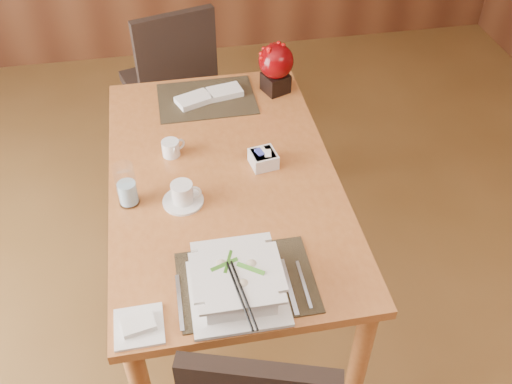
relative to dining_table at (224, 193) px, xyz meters
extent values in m
cube|color=#AD6330|center=(0.00, 0.00, 0.08)|extent=(0.90, 1.50, 0.04)
cylinder|color=#AD6330|center=(-0.39, 0.69, -0.30)|extent=(0.07, 0.07, 0.71)
cylinder|color=#AD6330|center=(0.39, -0.69, -0.30)|extent=(0.07, 0.07, 0.71)
cylinder|color=#AD6330|center=(0.39, 0.69, -0.30)|extent=(0.07, 0.07, 0.71)
cube|color=black|center=(0.00, -0.55, 0.10)|extent=(0.45, 0.33, 0.01)
cube|color=black|center=(0.00, 0.55, 0.10)|extent=(0.45, 0.33, 0.01)
cube|color=silver|center=(-0.04, -0.59, 0.10)|extent=(0.31, 0.31, 0.01)
cube|color=silver|center=(-0.04, -0.59, 0.16)|extent=(0.22, 0.22, 0.10)
cylinder|color=tan|center=(-0.04, -0.59, 0.16)|extent=(0.20, 0.20, 0.09)
cylinder|color=silver|center=(-0.17, -0.13, 0.10)|extent=(0.16, 0.16, 0.01)
cylinder|color=silver|center=(-0.17, -0.13, 0.15)|extent=(0.10, 0.10, 0.08)
cylinder|color=black|center=(-0.17, -0.13, 0.18)|extent=(0.07, 0.07, 0.01)
cylinder|color=white|center=(-0.37, -0.09, 0.19)|extent=(0.08, 0.08, 0.18)
cube|color=silver|center=(0.17, 0.03, 0.13)|extent=(0.12, 0.12, 0.06)
cube|color=black|center=(0.33, 0.56, 0.14)|extent=(0.14, 0.14, 0.09)
sphere|color=#720407|center=(0.33, 0.56, 0.26)|extent=(0.16, 0.16, 0.16)
cube|color=silver|center=(-0.35, -0.66, 0.10)|extent=(0.15, 0.15, 0.01)
cube|color=black|center=(-0.16, 1.18, -0.20)|extent=(0.56, 0.56, 0.06)
cube|color=black|center=(-0.11, 0.98, 0.08)|extent=(0.43, 0.17, 0.50)
cylinder|color=black|center=(-0.03, 1.42, -0.44)|extent=(0.04, 0.04, 0.43)
cylinder|color=black|center=(0.07, 1.05, -0.44)|extent=(0.04, 0.04, 0.43)
cylinder|color=black|center=(-0.40, 1.31, -0.44)|extent=(0.04, 0.04, 0.43)
cylinder|color=black|center=(-0.29, 0.95, -0.44)|extent=(0.04, 0.04, 0.43)
camera|label=1|loc=(-0.18, -1.71, 1.59)|focal=40.00mm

